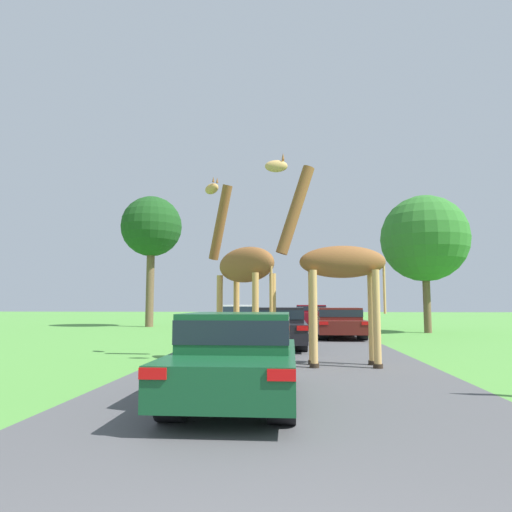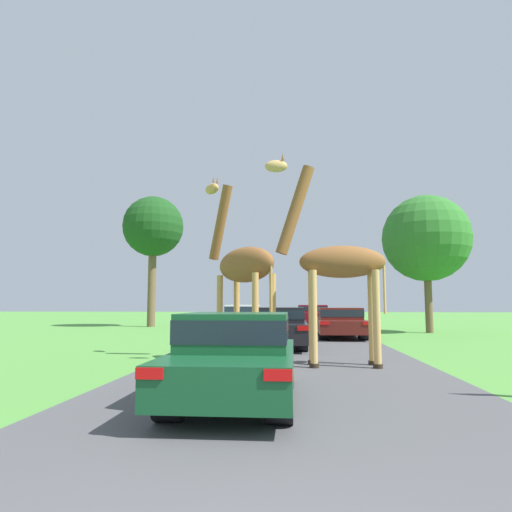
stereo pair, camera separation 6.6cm
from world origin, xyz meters
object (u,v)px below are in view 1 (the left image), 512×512
giraffe_companion (335,264)px  car_verge_right (241,317)px  car_far_ahead (279,326)px  car_queue_right (339,321)px  car_queue_left (311,315)px  tree_centre_back (151,228)px  car_lead_maroon (238,354)px  tree_left_edge (424,239)px  giraffe_near_road (242,267)px

giraffe_companion → car_verge_right: giraffe_companion is taller
giraffe_companion → car_far_ahead: bearing=17.1°
car_queue_right → car_far_ahead: (-2.47, -4.69, 0.02)m
giraffe_companion → car_queue_left: 17.61m
car_queue_right → tree_centre_back: size_ratio=0.56×
car_lead_maroon → tree_left_edge: size_ratio=0.56×
giraffe_near_road → tree_centre_back: size_ratio=0.60×
giraffe_near_road → car_verge_right: bearing=51.1°
giraffe_near_road → car_lead_maroon: size_ratio=1.27×
car_far_ahead → tree_left_edge: tree_left_edge is taller
tree_left_edge → tree_centre_back: (-15.87, 4.83, 1.59)m
car_lead_maroon → car_far_ahead: bearing=87.6°
car_lead_maroon → car_far_ahead: 8.59m
giraffe_near_road → car_far_ahead: bearing=33.0°
car_queue_left → tree_centre_back: bearing=179.5°
car_queue_left → car_far_ahead: size_ratio=1.09×
car_verge_right → tree_centre_back: size_ratio=0.52×
giraffe_companion → car_queue_left: (0.12, 17.53, -1.68)m
tree_left_edge → tree_centre_back: 16.67m
car_queue_left → car_verge_right: 5.60m
giraffe_companion → car_verge_right: bearing=14.2°
car_far_ahead → giraffe_near_road: bearing=-101.8°
car_lead_maroon → tree_left_edge: 18.95m
car_far_ahead → tree_centre_back: tree_centre_back is taller
car_verge_right → tree_left_edge: size_ratio=0.63×
car_lead_maroon → car_queue_right: bearing=77.9°
car_verge_right → tree_left_edge: 10.36m
giraffe_companion → tree_centre_back: tree_centre_back is taller
car_queue_right → car_verge_right: car_verge_right is taller
car_lead_maroon → car_far_ahead: (0.36, 8.58, 0.01)m
giraffe_companion → car_queue_right: size_ratio=1.10×
giraffe_near_road → giraffe_companion: bearing=-60.0°
car_queue_right → car_queue_left: bearing=95.9°
giraffe_near_road → tree_centre_back: tree_centre_back is taller
car_queue_right → tree_left_edge: 7.26m
car_queue_left → tree_centre_back: tree_centre_back is taller
car_far_ahead → giraffe_companion: bearing=-71.6°
car_verge_right → tree_left_edge: (9.51, -0.69, 4.04)m
car_queue_right → car_queue_left: car_queue_left is taller
car_far_ahead → tree_left_edge: bearing=48.7°
car_verge_right → car_far_ahead: bearing=-76.0°
car_far_ahead → car_queue_left: bearing=82.9°
car_lead_maroon → car_queue_left: car_queue_left is taller
car_queue_right → car_verge_right: size_ratio=1.06×
giraffe_companion → car_verge_right: size_ratio=1.17×
tree_left_edge → tree_centre_back: bearing=163.1°
car_queue_right → car_queue_left: (-0.86, 8.34, 0.05)m
car_far_ahead → tree_left_edge: 11.75m
car_far_ahead → car_verge_right: bearing=104.0°
car_far_ahead → tree_left_edge: (7.27, 8.28, 4.07)m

